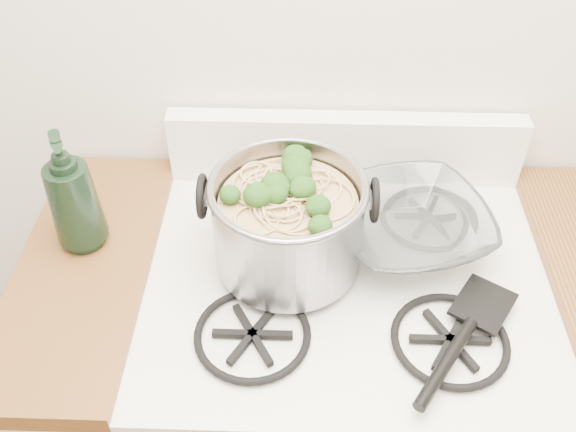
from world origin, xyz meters
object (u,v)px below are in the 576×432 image
(gas_range, at_px, (335,407))
(stock_pot, at_px, (288,223))
(glass_bowl, at_px, (408,233))
(spatula, at_px, (484,302))
(bottle, at_px, (71,192))

(gas_range, relative_size, stock_pot, 2.94)
(stock_pot, bearing_deg, gas_range, -13.18)
(gas_range, distance_m, stock_pot, 0.59)
(glass_bowl, bearing_deg, stock_pot, -165.30)
(spatula, relative_size, glass_bowl, 2.57)
(glass_bowl, relative_size, bottle, 0.47)
(gas_range, xyz_separation_m, stock_pot, (-0.11, 0.03, 0.58))
(gas_range, distance_m, glass_bowl, 0.52)
(spatula, bearing_deg, stock_pot, -163.48)
(glass_bowl, bearing_deg, gas_range, -143.39)
(gas_range, height_order, spatula, spatula)
(stock_pot, bearing_deg, glass_bowl, 14.70)
(bottle, bearing_deg, spatula, -34.75)
(gas_range, height_order, bottle, bottle)
(gas_range, xyz_separation_m, spatula, (0.24, -0.08, 0.50))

